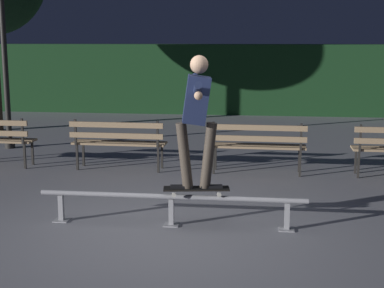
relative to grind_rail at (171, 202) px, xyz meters
name	(u,v)px	position (x,y,z in m)	size (l,w,h in m)	color
ground_plane	(167,233)	(0.00, -0.29, -0.29)	(90.00, 90.00, 0.00)	gray
hedge_backdrop	(227,79)	(0.00, 10.57, 0.73)	(24.00, 1.20, 2.04)	#193D1E
grind_rail	(171,202)	(0.00, 0.00, 0.00)	(3.23, 0.18, 0.39)	#9E9EA3
skateboard	(196,189)	(0.30, 0.00, 0.17)	(0.80, 0.31, 0.09)	black
skateboarder	(197,111)	(0.31, 0.00, 1.11)	(0.63, 1.40, 1.56)	black
park_bench_left_center	(118,139)	(-1.35, 2.74, 0.25)	(1.61, 0.44, 0.88)	#282623
park_bench_right_center	(257,142)	(0.98, 2.74, 0.25)	(1.61, 0.44, 0.88)	#282623
lamp_post_left	(3,25)	(-4.06, 4.41, 2.19)	(0.32, 0.32, 3.90)	#282623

